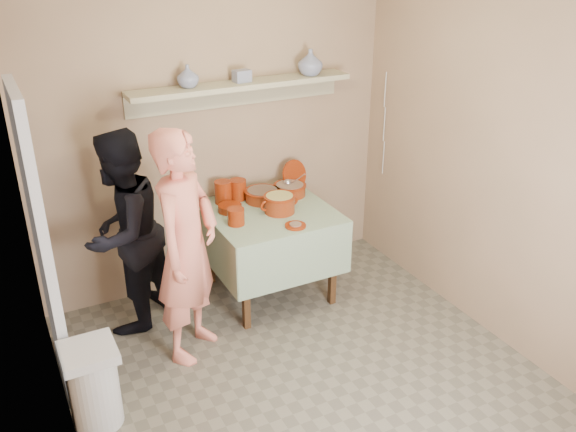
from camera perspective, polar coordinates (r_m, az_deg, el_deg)
ground at (r=4.20m, az=2.97°, el=-16.18°), size 3.50×3.50×0.00m
tile_panel at (r=4.07m, az=-22.00°, el=-2.67°), size 0.06×0.70×2.00m
plate_stack_a at (r=4.98m, az=-6.08°, el=2.24°), size 0.14×0.14×0.19m
plate_stack_b at (r=5.04m, az=-4.70°, el=2.49°), size 0.14×0.14×0.17m
bowl_stack at (r=4.60m, az=-4.89°, el=-0.05°), size 0.13×0.13×0.13m
empty_bowl at (r=4.84m, az=-5.46°, el=0.74°), size 0.19×0.19×0.06m
propped_lid at (r=5.24m, az=0.61°, el=3.90°), size 0.27×0.17×0.25m
vase_right at (r=5.04m, az=2.10°, el=14.18°), size 0.23×0.23×0.21m
vase_left at (r=4.67m, az=-9.36°, el=12.79°), size 0.22×0.22×0.17m
ceramic_box at (r=4.82m, az=-4.34°, el=12.93°), size 0.14×0.11×0.09m
person_cook at (r=4.18m, az=-9.45°, el=-2.90°), size 0.72×0.71×1.67m
person_helper at (r=4.61m, az=-15.17°, el=-1.54°), size 0.95×0.94×1.55m
room_shell at (r=3.37m, az=3.57°, el=4.92°), size 3.04×3.54×2.62m
serving_table at (r=4.90m, az=-1.79°, el=-0.72°), size 0.97×0.97×0.76m
cazuela_meat_a at (r=5.00m, az=-2.41°, el=2.04°), size 0.30×0.30×0.10m
cazuela_meat_b at (r=5.10m, az=0.18°, el=2.57°), size 0.28×0.28×0.10m
ladle at (r=5.09m, az=0.03°, el=3.14°), size 0.08×0.26×0.19m
cazuela_rice at (r=4.78m, az=-0.80°, el=1.30°), size 0.33×0.25×0.14m
front_plate at (r=4.57m, az=0.70°, el=-0.89°), size 0.16×0.16×0.03m
wall_shelf at (r=4.86m, az=-4.43°, el=11.92°), size 1.80×0.25×0.21m
trash_bin at (r=3.99m, az=-17.73°, el=-14.89°), size 0.32×0.32×0.56m
electrical_cord at (r=5.43m, az=9.00°, el=8.47°), size 0.01×0.05×0.90m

